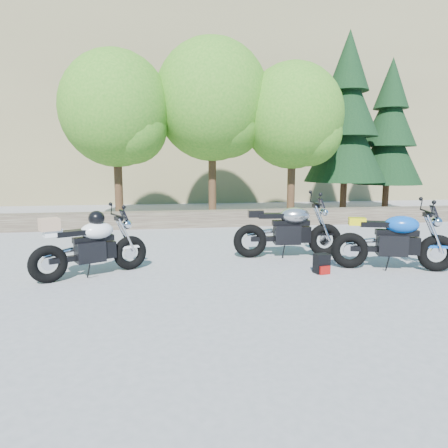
{
  "coord_description": "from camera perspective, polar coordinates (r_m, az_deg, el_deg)",
  "views": [
    {
      "loc": [
        -1.04,
        -6.94,
        1.96
      ],
      "look_at": [
        0.2,
        1.0,
        0.75
      ],
      "focal_mm": 32.0,
      "sensor_mm": 36.0,
      "label": 1
    }
  ],
  "objects": [
    {
      "name": "ground",
      "position": [
        7.28,
        -0.34,
        -7.05
      ],
      "size": [
        90.0,
        90.0,
        0.0
      ],
      "primitive_type": "plane",
      "color": "gray",
      "rests_on": "ground"
    },
    {
      "name": "stone_wall",
      "position": [
        12.6,
        -4.07,
        0.74
      ],
      "size": [
        22.0,
        0.55,
        0.5
      ],
      "primitive_type": "cube",
      "color": "#43362D",
      "rests_on": "ground"
    },
    {
      "name": "hillside",
      "position": [
        35.6,
        -2.37,
        17.5
      ],
      "size": [
        80.0,
        30.0,
        15.0
      ],
      "primitive_type": "cube",
      "color": "olive",
      "rests_on": "ground"
    },
    {
      "name": "tree_decid_left",
      "position": [
        14.24,
        -14.8,
        15.04
      ],
      "size": [
        3.67,
        3.67,
        5.62
      ],
      "color": "#382314",
      "rests_on": "ground"
    },
    {
      "name": "tree_decid_mid",
      "position": [
        14.75,
        -1.27,
        16.66
      ],
      "size": [
        4.08,
        4.08,
        6.24
      ],
      "color": "#382314",
      "rests_on": "ground"
    },
    {
      "name": "tree_decid_right",
      "position": [
        14.74,
        10.27,
        14.42
      ],
      "size": [
        3.54,
        3.54,
        5.41
      ],
      "color": "#382314",
      "rests_on": "ground"
    },
    {
      "name": "conifer_near",
      "position": [
        16.87,
        17.11,
        14.05
      ],
      "size": [
        3.17,
        3.17,
        7.06
      ],
      "color": "#382314",
      "rests_on": "ground"
    },
    {
      "name": "conifer_far",
      "position": [
        18.4,
        22.53,
        12.0
      ],
      "size": [
        2.82,
        2.82,
        6.27
      ],
      "color": "#382314",
      "rests_on": "ground"
    },
    {
      "name": "silver_bike",
      "position": [
        8.52,
        9.24,
        -0.96
      ],
      "size": [
        2.32,
        0.74,
        1.17
      ],
      "rotation": [
        0.0,
        0.0,
        -0.09
      ],
      "color": "black",
      "rests_on": "ground"
    },
    {
      "name": "white_bike",
      "position": [
        7.37,
        -18.56,
        -2.79
      ],
      "size": [
        1.92,
        1.09,
        1.15
      ],
      "rotation": [
        0.0,
        0.0,
        0.48
      ],
      "color": "black",
      "rests_on": "ground"
    },
    {
      "name": "blue_bike",
      "position": [
        8.04,
        23.13,
        -2.26
      ],
      "size": [
        2.18,
        0.94,
        1.12
      ],
      "rotation": [
        0.0,
        0.0,
        -0.31
      ],
      "color": "black",
      "rests_on": "ground"
    },
    {
      "name": "backpack",
      "position": [
        7.46,
        13.8,
        -5.55
      ],
      "size": [
        0.29,
        0.27,
        0.36
      ],
      "rotation": [
        0.0,
        0.0,
        0.19
      ],
      "color": "black",
      "rests_on": "ground"
    }
  ]
}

